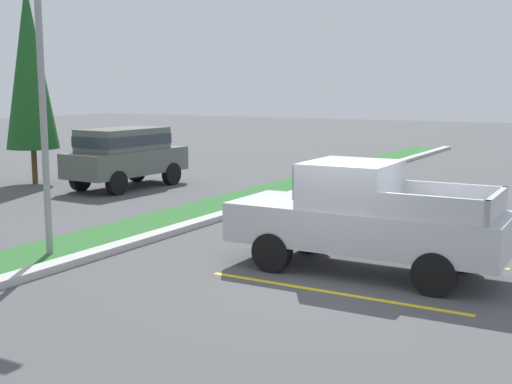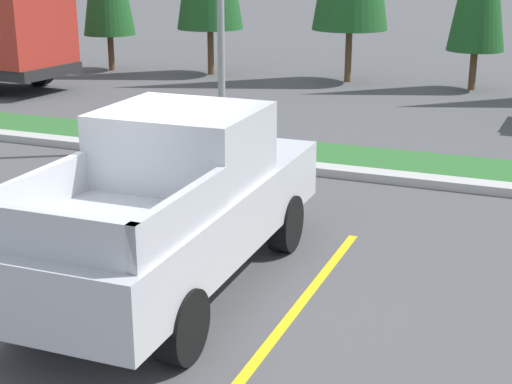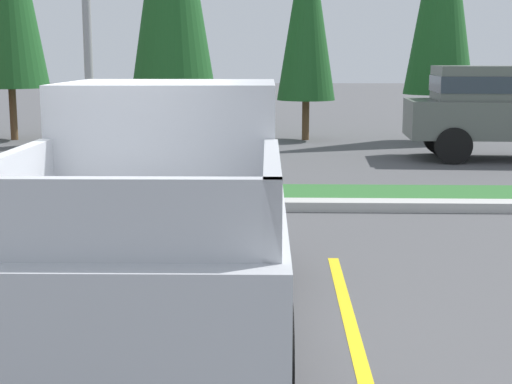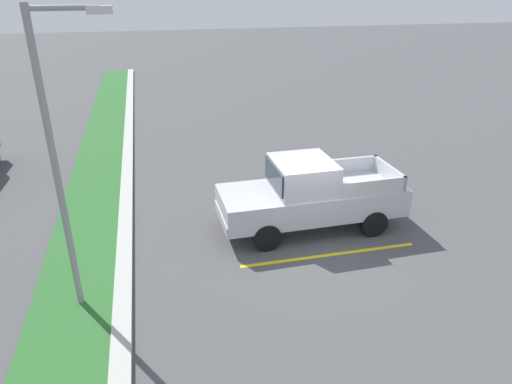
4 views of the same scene
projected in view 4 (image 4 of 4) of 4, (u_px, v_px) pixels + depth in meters
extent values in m
plane|color=#4C4C4F|center=(312.00, 242.00, 12.82)|extent=(120.00, 120.00, 0.00)
cube|color=yellow|center=(330.00, 255.00, 12.21)|extent=(0.12, 4.80, 0.01)
cube|color=yellow|center=(294.00, 204.00, 14.95)|extent=(0.12, 4.80, 0.01)
cube|color=#B2B2AD|center=(124.00, 263.00, 11.74)|extent=(56.00, 0.40, 0.15)
cube|color=#2D662D|center=(78.00, 270.00, 11.52)|extent=(56.00, 1.80, 0.06)
cylinder|color=black|center=(267.00, 237.00, 12.33)|extent=(0.29, 0.76, 0.76)
cylinder|color=black|center=(251.00, 209.00, 13.82)|extent=(0.29, 0.76, 0.76)
cylinder|color=black|center=(373.00, 223.00, 13.02)|extent=(0.29, 0.76, 0.76)
cylinder|color=black|center=(348.00, 198.00, 14.52)|extent=(0.29, 0.76, 0.76)
cube|color=silver|center=(311.00, 200.00, 13.21)|extent=(1.98, 5.23, 0.76)
cube|color=silver|center=(303.00, 175.00, 12.81)|extent=(1.79, 1.63, 0.84)
cube|color=#2D3842|center=(274.00, 176.00, 12.61)|extent=(1.62, 0.09, 0.63)
cube|color=silver|center=(374.00, 187.00, 12.54)|extent=(0.13, 1.90, 0.44)
cube|color=silver|center=(348.00, 165.00, 14.04)|extent=(0.13, 1.90, 0.44)
cube|color=silver|center=(389.00, 173.00, 13.49)|extent=(1.80, 0.13, 0.44)
cube|color=silver|center=(223.00, 218.00, 12.74)|extent=(1.81, 0.19, 0.28)
cylinder|color=gray|center=(57.00, 174.00, 9.08)|extent=(0.14, 0.14, 6.24)
cylinder|color=gray|center=(62.00, 8.00, 7.94)|extent=(0.10, 1.20, 0.10)
cube|color=silver|center=(99.00, 10.00, 8.09)|extent=(0.24, 0.44, 0.14)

